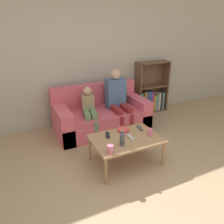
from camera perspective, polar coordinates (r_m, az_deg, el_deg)
The scene contains 14 objects.
ground_plane at distance 2.77m, azimuth 12.45°, elevation -22.38°, with size 22.00×22.00×0.00m, color tan.
wall_back at distance 4.40m, azimuth -7.92°, elevation 13.76°, with size 12.00×0.06×2.60m.
couch at distance 4.22m, azimuth -2.87°, elevation -0.88°, with size 1.73×0.90×0.83m.
bookshelf at distance 5.14m, azimuth 9.85°, elevation 4.66°, with size 0.77×0.28×1.15m.
coffee_table at distance 3.14m, azimuth 3.66°, elevation -7.37°, with size 0.97×0.68×0.41m.
person_adult at distance 4.14m, azimuth 1.33°, elevation 4.15°, with size 0.37×0.62×1.14m.
person_child at distance 3.92m, azimuth -5.95°, elevation 0.54°, with size 0.33×0.65×0.87m.
cup_near at distance 3.20m, azimuth 9.86°, elevation -5.20°, with size 0.07×0.07×0.11m.
cup_far at distance 2.75m, azimuth -0.45°, elevation -9.66°, with size 0.08×0.08×0.11m.
tv_remote_0 at distance 3.40m, azimuth 7.24°, elevation -4.15°, with size 0.08×0.18×0.02m.
tv_remote_1 at distance 3.12m, azimuth 4.84°, elevation -6.59°, with size 0.06×0.17×0.02m.
tv_remote_2 at distance 3.17m, azimuth -1.16°, elevation -6.02°, with size 0.11×0.18×0.02m.
snack_bowl at distance 3.29m, azimuth 2.97°, elevation -4.67°, with size 0.18×0.18×0.05m.
bottle at distance 2.90m, azimuth 2.69°, elevation -7.09°, with size 0.07×0.07×0.21m.
Camera 1 is at (-1.33, -1.50, 1.91)m, focal length 35.00 mm.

